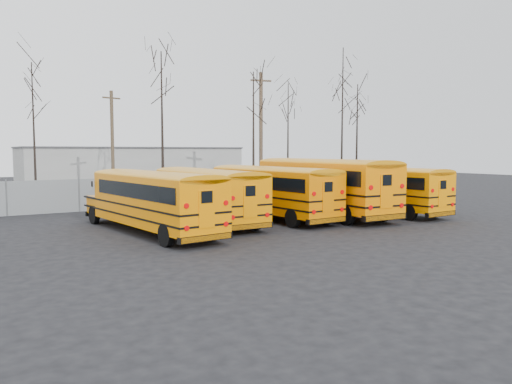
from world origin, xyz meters
TOP-DOWN VIEW (x-y plane):
  - ground at (0.00, 0.00)m, footprint 120.00×120.00m
  - fence at (0.00, 12.00)m, footprint 40.00×0.04m
  - distant_building at (2.00, 32.00)m, footprint 22.00×8.00m
  - bus_a at (-7.09, 1.83)m, footprint 3.35×10.38m
  - bus_b at (-3.64, 3.45)m, footprint 2.51×10.23m
  - bus_c at (0.14, 3.14)m, footprint 2.85×10.53m
  - bus_d at (3.41, 2.78)m, footprint 3.24×11.97m
  - bus_e at (6.96, 1.76)m, footprint 2.64×10.13m
  - utility_pole_left at (-3.86, 18.97)m, footprint 1.46×0.43m
  - utility_pole_right at (8.02, 16.32)m, footprint 1.82×0.54m
  - tree_1 at (-9.90, 15.62)m, footprint 0.26×0.26m
  - tree_2 at (-1.21, 15.40)m, footprint 0.26×0.26m
  - tree_3 at (5.53, 13.53)m, footprint 0.26×0.26m
  - tree_4 at (10.32, 15.59)m, footprint 0.26×0.26m
  - tree_5 at (15.06, 14.00)m, footprint 0.26×0.26m
  - tree_6 at (17.30, 14.49)m, footprint 0.26×0.26m

SIDE VIEW (x-z plane):
  - ground at x=0.00m, z-range 0.00..0.00m
  - fence at x=0.00m, z-range 0.00..2.00m
  - bus_e at x=6.96m, z-range 0.24..3.06m
  - bus_b at x=-3.64m, z-range 0.24..3.09m
  - bus_a at x=-7.09m, z-range 0.24..3.10m
  - bus_c at x=0.14m, z-range 0.25..3.17m
  - bus_d at x=3.41m, z-range 0.28..3.60m
  - distant_building at x=2.00m, z-range 0.00..4.00m
  - utility_pole_left at x=-3.86m, z-range 0.11..8.41m
  - tree_1 at x=-9.90m, z-range 0.00..9.39m
  - tree_4 at x=10.32m, z-range 0.00..9.46m
  - tree_6 at x=17.30m, z-range 0.00..9.78m
  - tree_3 at x=5.53m, z-range 0.00..9.79m
  - utility_pole_right at x=8.02m, z-range 0.14..10.45m
  - tree_2 at x=-1.21m, z-range 0.00..10.93m
  - tree_5 at x=15.06m, z-range 0.00..12.72m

